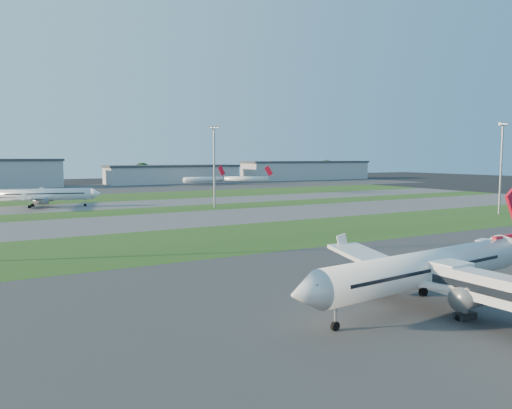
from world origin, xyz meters
TOP-DOWN VIEW (x-y plane):
  - ground at (0.00, 0.00)m, footprint 700.00×700.00m
  - apron_near at (0.00, 0.00)m, footprint 300.00×70.00m
  - grass_strip_a at (0.00, 52.00)m, footprint 300.00×34.00m
  - taxiway_a at (0.00, 85.00)m, footprint 300.00×32.00m
  - grass_strip_b at (0.00, 110.00)m, footprint 300.00×18.00m
  - taxiway_b at (0.00, 132.00)m, footprint 300.00×26.00m
  - grass_strip_c at (0.00, 165.00)m, footprint 300.00×40.00m
  - apron_far at (0.00, 225.00)m, footprint 400.00×80.00m
  - yellow_line at (5.00, 0.00)m, footprint 0.25×60.00m
  - airliner_parked at (-9.48, 0.58)m, footprint 37.52×31.71m
  - airliner_taxiing at (-33.01, 136.34)m, footprint 36.20×30.41m
  - mini_jet_near at (63.53, 227.66)m, footprint 28.39×8.14m
  - mini_jet_far at (87.95, 220.54)m, footprint 26.47×14.25m
  - light_mast_centre at (15.00, 108.00)m, footprint 3.20×0.70m
  - light_mast_east at (78.00, 52.00)m, footprint 3.20×0.70m
  - hangar_east at (55.00, 255.00)m, footprint 81.60×23.00m
  - hangar_far_east at (155.00, 255.00)m, footprint 96.90×23.00m
  - tree_mid_west at (-20.00, 266.00)m, footprint 9.90×9.90m
  - tree_mid_east at (40.00, 269.00)m, footprint 11.55×11.55m
  - tree_east at (115.00, 267.00)m, footprint 10.45×10.45m
  - tree_far_east at (185.00, 271.00)m, footprint 12.65×12.65m

SIDE VIEW (x-z plane):
  - ground at x=0.00m, z-range 0.00..0.00m
  - yellow_line at x=5.00m, z-range -0.01..0.01m
  - apron_near at x=0.00m, z-range 0.00..0.01m
  - grass_strip_a at x=0.00m, z-range 0.00..0.01m
  - taxiway_a at x=0.00m, z-range 0.00..0.01m
  - grass_strip_b at x=0.00m, z-range 0.00..0.01m
  - taxiway_b at x=0.00m, z-range 0.00..0.01m
  - grass_strip_c at x=0.00m, z-range 0.00..0.01m
  - apron_far at x=0.00m, z-range 0.00..0.01m
  - mini_jet_near at x=63.53m, z-range -1.46..8.02m
  - mini_jet_far at x=87.95m, z-range -1.46..8.02m
  - airliner_taxiing at x=-33.01m, z-range -1.72..9.84m
  - airliner_parked at x=-9.48m, z-range -1.74..9.97m
  - hangar_east at x=55.00m, z-range 0.04..11.24m
  - tree_mid_west at x=-20.00m, z-range 0.44..11.24m
  - tree_east at x=115.00m, z-range 0.46..11.86m
  - hangar_far_east at x=155.00m, z-range 0.04..13.24m
  - tree_mid_east at x=40.00m, z-range 0.51..13.11m
  - tree_far_east at x=185.00m, z-range 0.56..14.36m
  - light_mast_centre at x=15.00m, z-range 1.91..27.71m
  - light_mast_east at x=78.00m, z-range 1.91..27.71m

